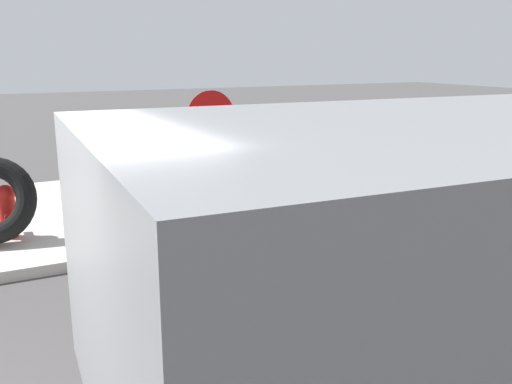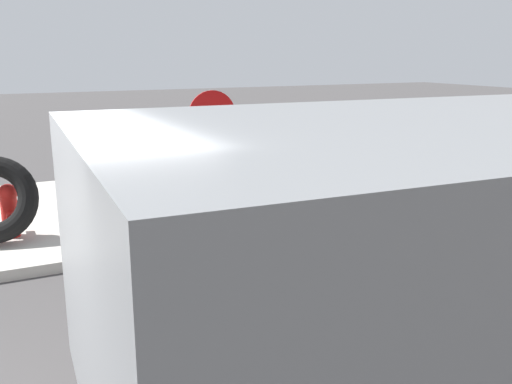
% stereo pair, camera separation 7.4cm
% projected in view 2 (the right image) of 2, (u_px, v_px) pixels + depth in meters
% --- Properties ---
extents(fire_hydrant, '(0.27, 0.61, 0.79)m').
position_uv_depth(fire_hydrant, '(9.00, 209.00, 8.05)').
color(fire_hydrant, red).
rests_on(fire_hydrant, sidewalk_curb).
extents(stop_sign, '(0.76, 0.08, 2.07)m').
position_uv_depth(stop_sign, '(212.00, 133.00, 8.44)').
color(stop_sign, gray).
rests_on(stop_sign, sidewalk_curb).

